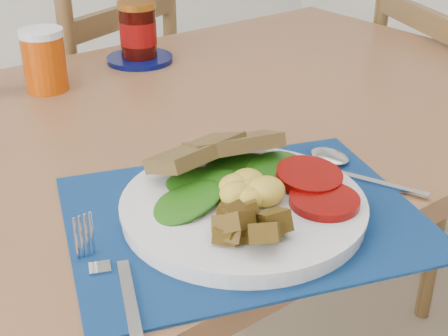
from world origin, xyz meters
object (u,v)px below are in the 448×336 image
chair_far (92,70)px  jam_on_saucer (138,36)px  juice_glass (44,62)px  breakfast_plate (242,202)px

chair_far → jam_on_saucer: (-0.06, -0.38, 0.19)m
juice_glass → chair_far: bearing=55.1°
breakfast_plate → juice_glass: size_ratio=2.75×
juice_glass → jam_on_saucer: jam_on_saucer is taller
jam_on_saucer → juice_glass: bearing=-169.4°
chair_far → jam_on_saucer: size_ratio=8.56×
jam_on_saucer → chair_far: bearing=80.6°
juice_glass → jam_on_saucer: bearing=10.6°
juice_glass → jam_on_saucer: 0.24m
juice_glass → jam_on_saucer: size_ratio=0.78×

